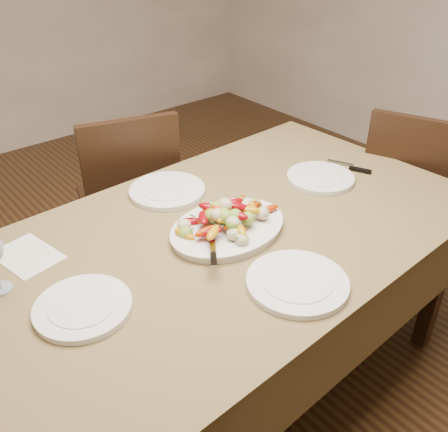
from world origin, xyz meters
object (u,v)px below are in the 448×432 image
plate_near (297,283)px  plate_left (83,308)px  chair_far (128,199)px  dining_table (224,316)px  plate_far (167,191)px  serving_platter (228,229)px  plate_right (320,178)px  chair_right (411,199)px

plate_near → plate_left: bearing=150.0°
chair_far → plate_left: 1.12m
dining_table → plate_near: 0.52m
plate_far → plate_near: bearing=-91.8°
dining_table → chair_far: bearing=83.7°
plate_far → plate_near: same height
serving_platter → plate_right: bearing=5.4°
serving_platter → plate_left: serving_platter is taller
chair_right → plate_right: chair_right is taller
chair_far → serving_platter: 0.90m
chair_far → plate_near: size_ratio=3.22×
plate_near → plate_right: bearing=35.1°
chair_right → plate_near: size_ratio=3.22×
dining_table → chair_right: bearing=-2.1°
chair_right → serving_platter: (-1.14, 0.03, 0.30)m
dining_table → plate_right: 0.66m
plate_left → plate_near: bearing=-30.0°
chair_far → plate_near: bearing=101.7°
dining_table → plate_far: (0.01, 0.34, 0.39)m
chair_right → plate_left: chair_right is taller
dining_table → chair_far: size_ratio=1.94×
chair_right → chair_far: bearing=29.4°
serving_platter → dining_table: bearing=121.4°
chair_right → plate_far: 1.24m
plate_left → chair_far: bearing=54.7°
serving_platter → plate_far: bearing=90.2°
plate_far → chair_far: bearing=80.0°
chair_far → plate_near: (-0.11, -1.18, 0.29)m
plate_near → dining_table: bearing=87.4°
dining_table → serving_platter: 0.39m
plate_far → dining_table: bearing=-90.9°
plate_left → plate_far: same height
chair_right → plate_far: bearing=50.7°
chair_right → plate_near: 1.24m
chair_right → plate_left: (-1.68, -0.00, 0.29)m
chair_right → plate_right: (-0.62, 0.08, 0.29)m
serving_platter → plate_near: size_ratio=1.37×
chair_far → serving_platter: bearing=101.1°
plate_far → plate_left: bearing=-144.2°
dining_table → plate_near: (-0.02, -0.35, 0.39)m
dining_table → chair_right: chair_right is taller
plate_far → plate_near: size_ratio=0.97×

